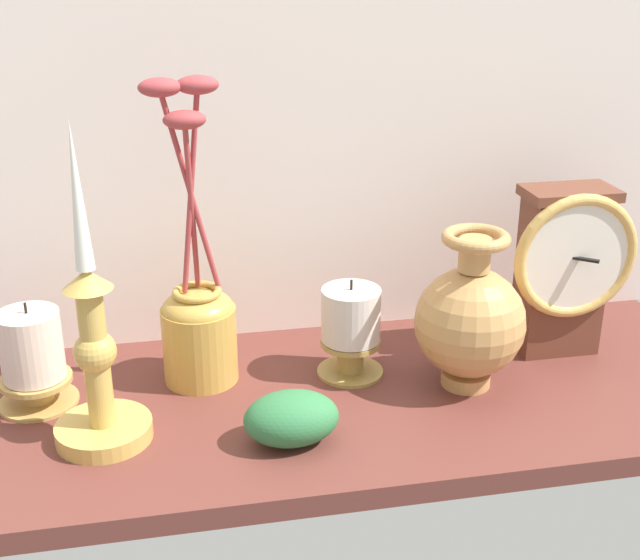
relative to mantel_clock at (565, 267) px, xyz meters
The scene contains 9 objects.
ground_plane 34.34cm from the mantel_clock, behind, with size 100.00×36.00×2.40cm, color brown.
back_wall 40.39cm from the mantel_clock, 156.95° to the left, with size 120.00×2.00×65.00cm, color silver.
mantel_clock is the anchor object (origin of this frame).
candlestick_tall_left 55.15cm from the mantel_clock, behind, with size 9.86×9.86×33.09cm.
brass_vase_bulbous 15.40cm from the mantel_clock, 157.35° to the right, with size 12.49×12.49×18.50cm.
brass_vase_jar 43.82cm from the mantel_clock, behind, with size 8.94×8.53×34.86cm.
pillar_candle_front 26.91cm from the mantel_clock, behind, with size 7.80×7.80×11.90cm.
pillar_candle_near_clock 61.99cm from the mantel_clock, behind, with size 8.68×8.68×12.11cm.
ivy_sprig 39.03cm from the mantel_clock, 158.82° to the right, with size 9.74×6.82×5.55cm.
Camera 1 is at (-15.12, -80.60, 47.74)cm, focal length 46.95 mm.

